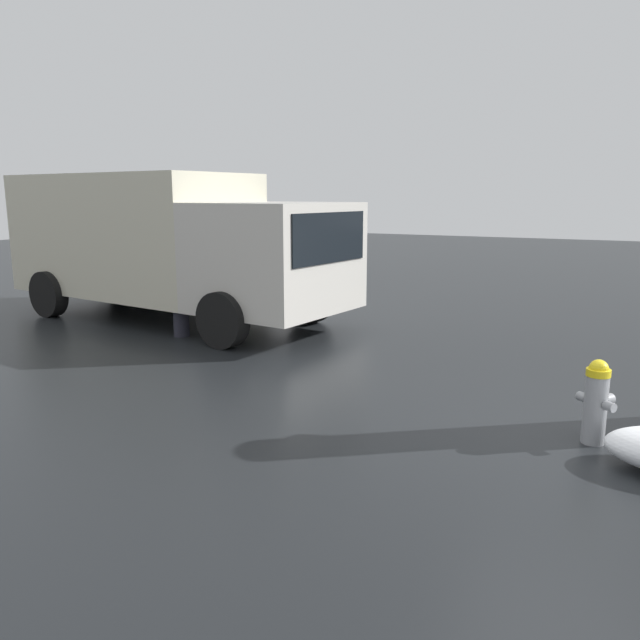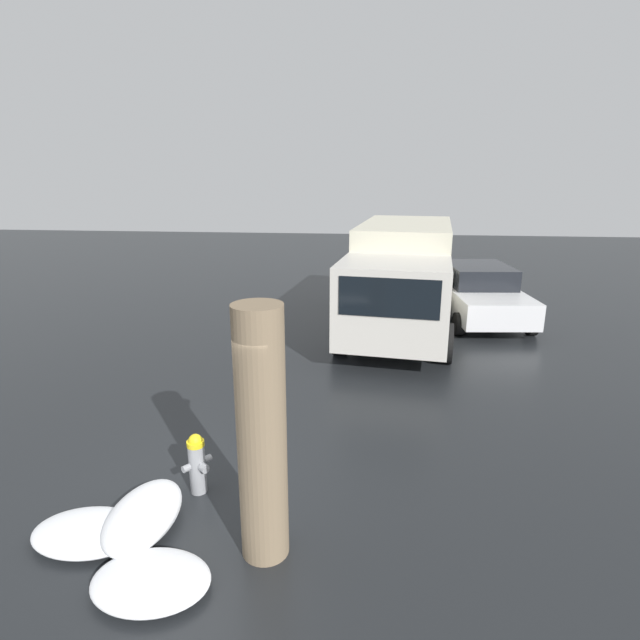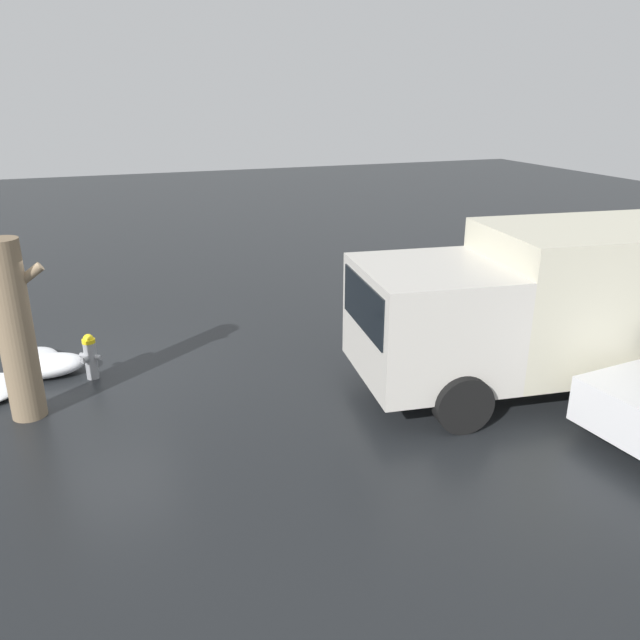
% 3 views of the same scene
% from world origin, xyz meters
% --- Properties ---
extents(ground_plane, '(60.00, 60.00, 0.00)m').
position_xyz_m(ground_plane, '(0.00, 0.00, 0.00)').
color(ground_plane, black).
extents(fire_hydrant, '(0.38, 0.36, 0.83)m').
position_xyz_m(fire_hydrant, '(-0.00, -0.00, 0.43)').
color(fire_hydrant, gray).
rests_on(fire_hydrant, ground_plane).
extents(tree_trunk, '(0.79, 0.52, 2.83)m').
position_xyz_m(tree_trunk, '(-0.96, -1.10, 1.43)').
color(tree_trunk, '#7F6B51').
rests_on(tree_trunk, ground_plane).
extents(delivery_truck, '(7.27, 3.31, 2.75)m').
position_xyz_m(delivery_truck, '(7.76, -2.98, 1.51)').
color(delivery_truck, beige).
rests_on(delivery_truck, ground_plane).
extents(pedestrian, '(0.39, 0.39, 1.80)m').
position_xyz_m(pedestrian, '(6.58, -1.88, 0.98)').
color(pedestrian, '#23232D').
rests_on(pedestrian, ground_plane).
extents(parked_car, '(4.62, 2.44, 1.54)m').
position_xyz_m(parked_car, '(8.87, -5.24, 0.78)').
color(parked_car, silver).
rests_on(parked_car, ground_plane).
extents(snow_pile_by_hydrant, '(0.88, 1.29, 0.20)m').
position_xyz_m(snow_pile_by_hydrant, '(-1.01, 0.95, 0.10)').
color(snow_pile_by_hydrant, white).
rests_on(snow_pile_by_hydrant, ground_plane).
extents(snow_pile_curbside, '(1.34, 0.78, 0.38)m').
position_xyz_m(snow_pile_curbside, '(-0.78, 0.39, 0.19)').
color(snow_pile_curbside, white).
rests_on(snow_pile_curbside, ground_plane).
extents(snow_pile_by_tree, '(0.91, 1.21, 0.20)m').
position_xyz_m(snow_pile_by_tree, '(-1.62, -0.07, 0.10)').
color(snow_pile_by_tree, white).
rests_on(snow_pile_by_tree, ground_plane).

